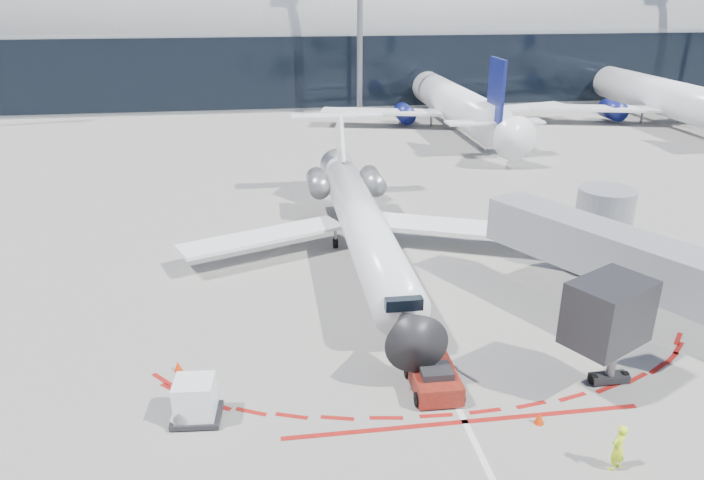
{
  "coord_description": "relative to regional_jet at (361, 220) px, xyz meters",
  "views": [
    {
      "loc": [
        -6.99,
        -30.23,
        15.41
      ],
      "look_at": [
        -2.5,
        1.61,
        2.36
      ],
      "focal_mm": 32.0,
      "sensor_mm": 36.0,
      "label": 1
    }
  ],
  "objects": [
    {
      "name": "ramp_worker",
      "position": [
        5.79,
        -19.61,
        -1.39
      ],
      "size": [
        0.77,
        0.66,
        1.8
      ],
      "primitive_type": "imported",
      "rotation": [
        0.0,
        0.0,
        3.55
      ],
      "color": "#D4FF1A",
      "rests_on": "ground"
    },
    {
      "name": "safety_cone_right",
      "position": [
        4.22,
        -16.95,
        -2.03
      ],
      "size": [
        0.37,
        0.37,
        0.52
      ],
      "primitive_type": "cone",
      "color": "red",
      "rests_on": "ground"
    },
    {
      "name": "ground",
      "position": [
        1.46,
        -4.98,
        -2.29
      ],
      "size": [
        260.0,
        260.0,
        0.0
      ],
      "primitive_type": "plane",
      "color": "slate",
      "rests_on": "ground"
    },
    {
      "name": "pushback_tug",
      "position": [
        0.8,
        -14.29,
        -1.76
      ],
      "size": [
        2.01,
        4.63,
        1.2
      ],
      "rotation": [
        0.0,
        0.0,
        -0.02
      ],
      "color": "#5D140D",
      "rests_on": "ground"
    },
    {
      "name": "bg_airliner_2",
      "position": [
        42.08,
        35.78,
        3.78
      ],
      "size": [
        37.5,
        39.71,
        12.13
      ],
      "primitive_type": null,
      "color": "white",
      "rests_on": "ground"
    },
    {
      "name": "safety_cone_left",
      "position": [
        -9.75,
        -11.44,
        -2.04
      ],
      "size": [
        0.35,
        0.35,
        0.48
      ],
      "primitive_type": "cone",
      "color": "red",
      "rests_on": "ground"
    },
    {
      "name": "light_mast_centre",
      "position": [
        6.46,
        43.02,
        10.21
      ],
      "size": [
        0.7,
        0.7,
        25.0
      ],
      "primitive_type": "cylinder",
      "color": "slate",
      "rests_on": "ground"
    },
    {
      "name": "apron_stop_bar",
      "position": [
        1.46,
        -16.48,
        -2.28
      ],
      "size": [
        14.0,
        0.25,
        0.01
      ],
      "primitive_type": "cube",
      "color": "maroon",
      "rests_on": "ground"
    },
    {
      "name": "terminal_building",
      "position": [
        1.46,
        59.99,
        6.24
      ],
      "size": [
        150.0,
        24.15,
        24.0
      ],
      "color": "gray",
      "rests_on": "ground"
    },
    {
      "name": "jet_bridge",
      "position": [
        11.26,
        -8.0,
        0.72
      ],
      "size": [
        10.03,
        15.2,
        4.9
      ],
      "color": "gray",
      "rests_on": "ground"
    },
    {
      "name": "apron_centerline",
      "position": [
        1.46,
        -2.98,
        -2.28
      ],
      "size": [
        0.25,
        40.0,
        0.01
      ],
      "primitive_type": "cube",
      "color": "silver",
      "rests_on": "ground"
    },
    {
      "name": "regional_jet",
      "position": [
        0.0,
        0.0,
        0.0
      ],
      "size": [
        22.17,
        27.33,
        6.85
      ],
      "color": "white",
      "rests_on": "ground"
    },
    {
      "name": "bg_airliner_1",
      "position": [
        16.35,
        37.58,
        3.48
      ],
      "size": [
        35.65,
        37.75,
        11.54
      ],
      "primitive_type": null,
      "color": "white",
      "rests_on": "ground"
    },
    {
      "name": "uld_container",
      "position": [
        -8.66,
        -14.87,
        -1.43
      ],
      "size": [
        1.95,
        1.69,
        1.73
      ],
      "rotation": [
        0.0,
        0.0,
        -0.08
      ],
      "color": "black",
      "rests_on": "ground"
    }
  ]
}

